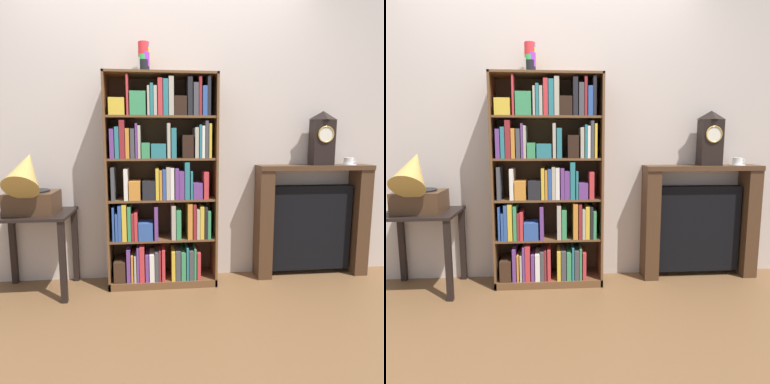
% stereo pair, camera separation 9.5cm
% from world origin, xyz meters
% --- Properties ---
extents(ground_plane, '(7.82, 6.40, 0.02)m').
position_xyz_m(ground_plane, '(0.00, 0.00, -0.01)').
color(ground_plane, brown).
extents(wall_back, '(4.82, 0.08, 2.60)m').
position_xyz_m(wall_back, '(0.16, 0.31, 1.30)').
color(wall_back, beige).
rests_on(wall_back, ground).
extents(bookshelf, '(0.88, 0.31, 1.71)m').
position_xyz_m(bookshelf, '(0.00, 0.11, 0.81)').
color(bookshelf, brown).
rests_on(bookshelf, ground).
extents(cup_stack, '(0.09, 0.09, 0.24)m').
position_xyz_m(cup_stack, '(-0.13, 0.16, 1.83)').
color(cup_stack, black).
rests_on(cup_stack, bookshelf).
extents(side_table_left, '(0.57, 0.48, 0.64)m').
position_xyz_m(side_table_left, '(-0.99, 0.03, 0.49)').
color(side_table_left, black).
rests_on(side_table_left, ground).
extents(gramophone, '(0.36, 0.47, 0.54)m').
position_xyz_m(gramophone, '(-0.99, -0.03, 0.86)').
color(gramophone, '#472D1C').
rests_on(gramophone, side_table_left).
extents(fireplace_mantel, '(1.00, 0.22, 0.98)m').
position_xyz_m(fireplace_mantel, '(1.31, 0.18, 0.48)').
color(fireplace_mantel, '#472D1C').
rests_on(fireplace_mantel, ground).
extents(mantel_clock, '(0.18, 0.14, 0.46)m').
position_xyz_m(mantel_clock, '(1.37, 0.16, 1.21)').
color(mantel_clock, black).
rests_on(mantel_clock, fireplace_mantel).
extents(teacup_with_saucer, '(0.13, 0.13, 0.06)m').
position_xyz_m(teacup_with_saucer, '(1.62, 0.16, 1.01)').
color(teacup_with_saucer, white).
rests_on(teacup_with_saucer, fireplace_mantel).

